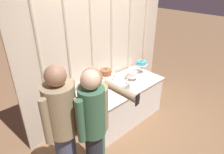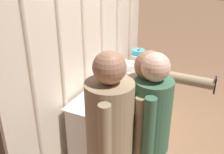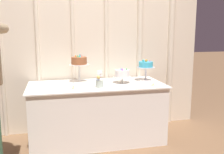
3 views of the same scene
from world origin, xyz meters
name	(u,v)px [view 1 (image 1 of 3)]	position (x,y,z in m)	size (l,w,h in m)	color
ground_plane	(123,121)	(0.00, 0.00, 0.00)	(24.00, 24.00, 0.00)	#846042
draped_curtain	(105,39)	(0.06, 0.54, 1.50)	(3.18, 0.15, 2.86)	beige
cake_table	(120,103)	(0.00, 0.10, 0.37)	(1.69, 0.78, 0.74)	white
cake_display_leftmost	(106,74)	(-0.20, 0.25, 1.00)	(0.25, 0.25, 0.38)	silver
cake_display_center	(132,74)	(0.34, 0.11, 0.85)	(0.23, 0.23, 0.20)	silver
cake_display_rightmost	(141,64)	(0.68, 0.17, 0.94)	(0.24, 0.24, 0.29)	silver
wine_glass	(115,76)	(0.08, 0.31, 0.84)	(0.07, 0.07, 0.14)	silver
flower_vase	(128,86)	(0.00, -0.08, 0.81)	(0.09, 0.12, 0.18)	#B2C1B2
tealight_far_left	(115,96)	(-0.31, -0.09, 0.75)	(0.04, 0.04, 0.03)	beige
tealight_near_left	(154,78)	(0.65, -0.16, 0.75)	(0.05, 0.05, 0.03)	beige
guest_man_pink_jacket	(63,129)	(-1.46, -0.41, 0.97)	(0.49, 0.43, 1.77)	#4C5675
guest_man_dark_suit	(93,130)	(-1.21, -0.64, 0.96)	(0.45, 0.34, 1.71)	#282D38
guest_girl_blue_dress	(95,126)	(-1.14, -0.58, 0.94)	(0.50, 0.64, 1.69)	#3D6B4C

